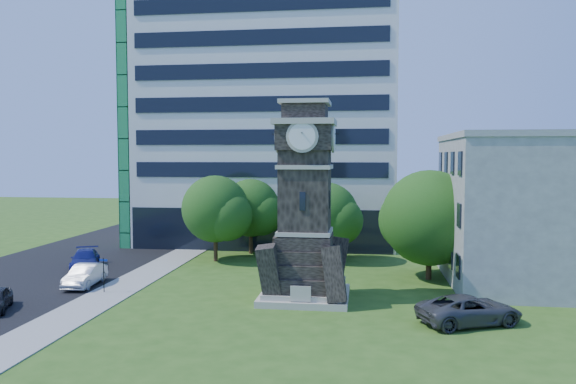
# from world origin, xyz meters

# --- Properties ---
(ground) EXTENTS (160.00, 160.00, 0.00)m
(ground) POSITION_xyz_m (0.00, 0.00, 0.00)
(ground) COLOR #2E5418
(ground) RESTS_ON ground
(sidewalk) EXTENTS (3.00, 70.00, 0.06)m
(sidewalk) POSITION_xyz_m (-9.50, 5.00, 0.03)
(sidewalk) COLOR gray
(sidewalk) RESTS_ON ground
(street) EXTENTS (14.00, 80.00, 0.02)m
(street) POSITION_xyz_m (-18.00, 5.00, 0.01)
(street) COLOR black
(street) RESTS_ON ground
(clock_tower) EXTENTS (5.40, 5.40, 12.22)m
(clock_tower) POSITION_xyz_m (3.00, 2.00, 5.28)
(clock_tower) COLOR #B9B3A1
(clock_tower) RESTS_ON ground
(office_tall) EXTENTS (26.20, 15.11, 28.60)m
(office_tall) POSITION_xyz_m (-3.20, 25.84, 14.22)
(office_tall) COLOR silver
(office_tall) RESTS_ON ground
(office_low) EXTENTS (15.20, 12.20, 10.40)m
(office_low) POSITION_xyz_m (19.97, 8.00, 5.21)
(office_low) COLOR #A1A4A7
(office_low) RESTS_ON ground
(car_street_mid) EXTENTS (1.92, 4.56, 1.46)m
(car_street_mid) POSITION_xyz_m (-12.23, 3.37, 0.73)
(car_street_mid) COLOR #AFB1B7
(car_street_mid) RESTS_ON ground
(car_street_north) EXTENTS (3.84, 5.40, 1.45)m
(car_street_north) POSITION_xyz_m (-15.18, 9.01, 0.73)
(car_street_north) COLOR navy
(car_street_north) RESTS_ON ground
(car_east_lot) EXTENTS (6.09, 4.53, 1.54)m
(car_east_lot) POSITION_xyz_m (12.15, -2.11, 0.77)
(car_east_lot) COLOR #444549
(car_east_lot) RESTS_ON ground
(park_bench) EXTENTS (2.02, 0.54, 1.04)m
(park_bench) POSITION_xyz_m (3.55, 1.39, 0.55)
(park_bench) COLOR black
(park_bench) RESTS_ON ground
(street_sign) EXTENTS (0.55, 0.05, 2.29)m
(street_sign) POSITION_xyz_m (-10.05, 1.67, 1.43)
(street_sign) COLOR black
(street_sign) RESTS_ON ground
(tree_nw) EXTENTS (6.18, 5.62, 7.25)m
(tree_nw) POSITION_xyz_m (-5.69, 13.39, 4.26)
(tree_nw) COLOR #332114
(tree_nw) RESTS_ON ground
(tree_nc) EXTENTS (5.76, 5.24, 6.80)m
(tree_nc) POSITION_xyz_m (-3.50, 17.44, 4.01)
(tree_nc) COLOR #332114
(tree_nc) RESTS_ON ground
(tree_ne) EXTENTS (5.94, 5.40, 6.67)m
(tree_ne) POSITION_xyz_m (3.54, 14.54, 3.81)
(tree_ne) COLOR #332114
(tree_ne) RESTS_ON ground
(tree_east) EXTENTS (7.52, 6.84, 7.88)m
(tree_east) POSITION_xyz_m (11.34, 8.65, 4.28)
(tree_east) COLOR #332114
(tree_east) RESTS_ON ground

